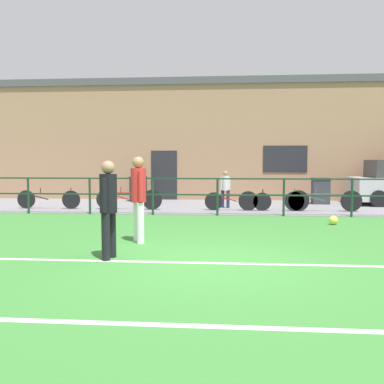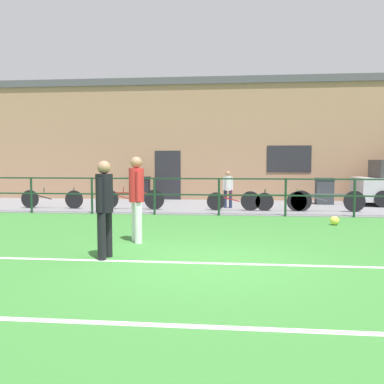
{
  "view_description": "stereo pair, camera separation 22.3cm",
  "coord_description": "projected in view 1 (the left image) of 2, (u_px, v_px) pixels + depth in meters",
  "views": [
    {
      "loc": [
        0.32,
        -6.99,
        1.68
      ],
      "look_at": [
        -0.59,
        3.75,
        0.88
      ],
      "focal_mm": 39.9,
      "sensor_mm": 36.0,
      "label": 1
    },
    {
      "loc": [
        0.54,
        -6.97,
        1.68
      ],
      "look_at": [
        -0.59,
        3.75,
        0.88
      ],
      "focal_mm": 39.9,
      "sensor_mm": 36.0,
      "label": 2
    }
  ],
  "objects": [
    {
      "name": "clubhouse_facade",
      "position": [
        221.0,
        140.0,
        19.03
      ],
      "size": [
        28.0,
        2.56,
        5.16
      ],
      "color": "#A37A5B",
      "rests_on": "ground"
    },
    {
      "name": "spectator_child",
      "position": [
        225.0,
        187.0,
        14.97
      ],
      "size": [
        0.35,
        0.23,
        1.3
      ],
      "rotation": [
        0.0,
        0.0,
        2.93
      ],
      "color": "#232D4C",
      "rests_on": "pavement_strip"
    },
    {
      "name": "bicycle_parked_2",
      "position": [
        325.0,
        200.0,
        13.93
      ],
      "size": [
        2.37,
        0.04,
        0.78
      ],
      "color": "black",
      "rests_on": "pavement_strip"
    },
    {
      "name": "bicycle_parked_0",
      "position": [
        271.0,
        201.0,
        14.08
      ],
      "size": [
        2.15,
        0.04,
        0.74
      ],
      "color": "black",
      "rests_on": "pavement_strip"
    },
    {
      "name": "pavement_strip",
      "position": [
        219.0,
        206.0,
        15.54
      ],
      "size": [
        48.0,
        5.0,
        0.02
      ],
      "primitive_type": "cube",
      "color": "slate",
      "rests_on": "ground"
    },
    {
      "name": "bicycle_parked_3",
      "position": [
        238.0,
        201.0,
        14.17
      ],
      "size": [
        2.21,
        0.04,
        0.71
      ],
      "color": "black",
      "rests_on": "pavement_strip"
    },
    {
      "name": "trash_bin_1",
      "position": [
        321.0,
        191.0,
        16.36
      ],
      "size": [
        0.67,
        0.57,
        1.0
      ],
      "color": "#33383D",
      "rests_on": "pavement_strip"
    },
    {
      "name": "bicycle_parked_1",
      "position": [
        48.0,
        199.0,
        14.72
      ],
      "size": [
        2.23,
        0.04,
        0.73
      ],
      "color": "black",
      "rests_on": "pavement_strip"
    },
    {
      "name": "field_line_hash",
      "position": [
        196.0,
        326.0,
        4.32
      ],
      "size": [
        36.0,
        0.11,
        0.0
      ],
      "primitive_type": "cube",
      "color": "white",
      "rests_on": "ground"
    },
    {
      "name": "bicycle_parked_4",
      "position": [
        129.0,
        199.0,
        14.48
      ],
      "size": [
        2.27,
        0.04,
        0.77
      ],
      "color": "black",
      "rests_on": "pavement_strip"
    },
    {
      "name": "player_striker",
      "position": [
        138.0,
        194.0,
        8.69
      ],
      "size": [
        0.31,
        0.44,
        1.76
      ],
      "rotation": [
        0.0,
        0.0,
        2.04
      ],
      "color": "white",
      "rests_on": "ground"
    },
    {
      "name": "soccer_ball_match",
      "position": [
        333.0,
        220.0,
        11.19
      ],
      "size": [
        0.23,
        0.23,
        0.23
      ],
      "primitive_type": "sphere",
      "color": "#E5E04C",
      "rests_on": "ground"
    },
    {
      "name": "perimeter_fence",
      "position": [
        217.0,
        191.0,
        13.01
      ],
      "size": [
        36.07,
        0.07,
        1.15
      ],
      "color": "#193823",
      "rests_on": "ground"
    },
    {
      "name": "field_line_touchline",
      "position": [
        208.0,
        263.0,
        6.99
      ],
      "size": [
        36.0,
        0.11,
        0.0
      ],
      "primitive_type": "cube",
      "color": "white",
      "rests_on": "ground"
    },
    {
      "name": "player_goalkeeper",
      "position": [
        108.0,
        203.0,
        7.22
      ],
      "size": [
        0.29,
        0.46,
        1.68
      ],
      "rotation": [
        0.0,
        0.0,
        4.57
      ],
      "color": "black",
      "rests_on": "ground"
    },
    {
      "name": "trash_bin_0",
      "position": [
        138.0,
        189.0,
        17.45
      ],
      "size": [
        0.65,
        0.55,
        1.0
      ],
      "color": "black",
      "rests_on": "pavement_strip"
    },
    {
      "name": "ground",
      "position": [
        208.0,
        263.0,
        7.1
      ],
      "size": [
        60.0,
        44.0,
        0.04
      ],
      "primitive_type": "cube",
      "color": "#387A33"
    }
  ]
}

